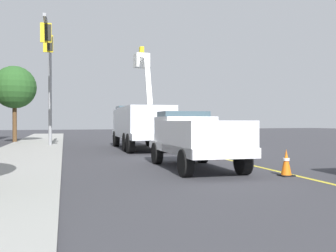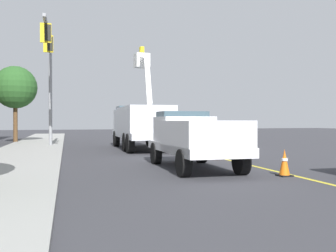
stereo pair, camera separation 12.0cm
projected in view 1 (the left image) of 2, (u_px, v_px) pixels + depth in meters
The scene contains 12 objects.
ground at pixel (187, 150), 22.47m from camera, with size 120.00×120.00×0.00m, color #38383D.
sidewalk_far_side at pixel (27, 152), 20.18m from camera, with size 60.00×3.60×0.12m, color #9E9E99.
lane_centre_stripe at pixel (187, 150), 22.47m from camera, with size 50.00×0.16×0.01m, color yellow.
utility_bucket_truck at pixel (141, 123), 23.35m from camera, with size 8.37×3.14×6.55m.
service_pickup_truck at pixel (196, 137), 13.54m from camera, with size 5.75×2.54×2.06m.
passing_minivan at pixel (176, 130), 32.74m from camera, with size 4.93×2.27×1.69m.
traffic_cone_leading at pixel (286, 163), 11.78m from camera, with size 0.40×0.40×0.82m.
traffic_cone_mid_front at pixel (219, 150), 16.90m from camera, with size 0.40×0.40×0.84m.
traffic_cone_mid_rear at pixel (186, 145), 21.86m from camera, with size 0.40×0.40×0.73m.
traffic_cone_trailing at pixel (159, 139), 27.08m from camera, with size 0.40×0.40×0.86m.
traffic_signal_mast at pixel (49, 62), 23.27m from camera, with size 7.30×0.85×7.76m.
street_tree_right at pixel (15, 88), 29.48m from camera, with size 3.25×3.25×5.93m.
Camera 1 is at (-20.78, 8.56, 1.67)m, focal length 41.19 mm.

